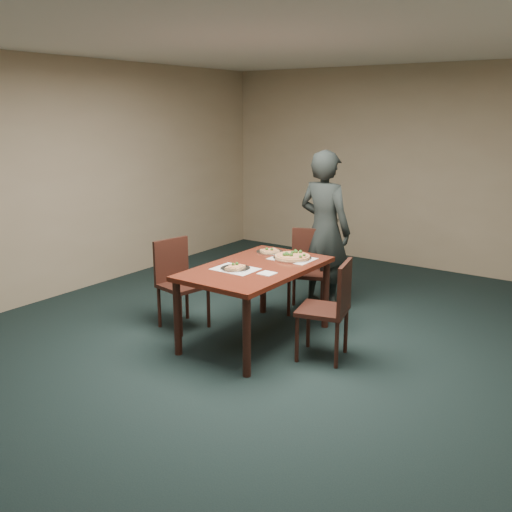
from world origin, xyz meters
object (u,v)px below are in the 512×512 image
Objects in this scene: dining_table at (256,275)px; chair_right at (331,304)px; slice_plate_near at (235,268)px; pizza_pan at (292,256)px; diner at (324,230)px; chair_left at (178,278)px; chair_far at (309,265)px; slice_plate_far at (270,251)px.

chair_right is at bearing 2.45° from dining_table.
dining_table is 0.24m from slice_plate_near.
chair_right reaches higher than pizza_pan.
chair_left is at bearing 63.76° from diner.
pizza_pan is at bearing -97.87° from chair_far.
chair_left is 2.36× the size of pizza_pan.
diner is 1.49m from slice_plate_near.
diner is 6.34× the size of slice_plate_far.
chair_right is (1.68, 0.17, 0.00)m from chair_left.
slice_plate_near is (-0.10, -0.19, 0.11)m from dining_table.
pizza_pan is at bearing -50.27° from chair_left.
chair_left is at bearing -135.96° from slice_plate_far.
chair_left reaches higher than slice_plate_far.
dining_table is 0.90m from chair_left.
chair_far and chair_left have the same top height.
diner reaches higher than pizza_pan.
diner is 0.86m from pizza_pan.
diner reaches higher than chair_far.
diner reaches higher than slice_plate_near.
chair_far is at bearing 72.54° from slice_plate_far.
pizza_pan is 1.38× the size of slice_plate_far.
slice_plate_far is at bearing -129.97° from chair_far.
slice_plate_far is at bearing 164.76° from pizza_pan.
dining_table is 1.65× the size of chair_far.
chair_far is 1.00× the size of chair_left.
chair_right reaches higher than dining_table.
chair_right is 3.25× the size of slice_plate_near.
chair_far is at bearing 80.58° from diner.
chair_right is 0.96m from slice_plate_near.
chair_left is 1.69m from chair_right.
pizza_pan is 0.68m from slice_plate_near.
chair_right is 2.36× the size of pizza_pan.
dining_table is at bearing 95.10° from diner.
dining_table is at bearing -69.64° from slice_plate_far.
dining_table is 1.07m from chair_far.
chair_left reaches higher than pizza_pan.
slice_plate_far is at bearing 110.36° from dining_table.
pizza_pan reaches higher than slice_plate_near.
chair_right is at bearing -73.93° from chair_far.
diner is (0.06, 0.22, 0.37)m from chair_far.
chair_far is at bearing 91.49° from dining_table.
dining_table is 5.36× the size of slice_plate_far.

